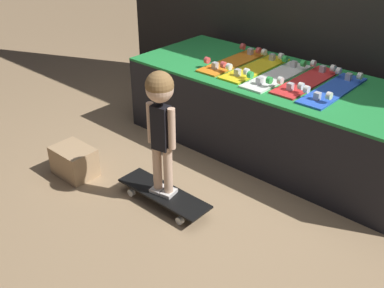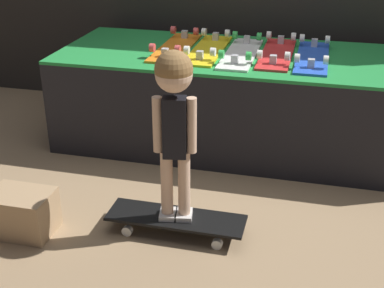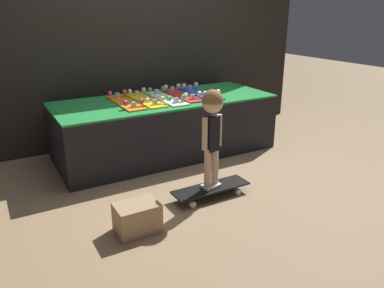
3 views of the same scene
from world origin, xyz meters
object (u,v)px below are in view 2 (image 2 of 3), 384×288
at_px(skateboard_on_floor, 176,219).
at_px(storage_box, 22,213).
at_px(skateboard_white_on_rack, 241,52).
at_px(child, 174,105).
at_px(skateboard_red_on_rack, 277,52).
at_px(skateboard_blue_on_rack, 313,56).
at_px(skateboard_yellow_on_rack, 208,49).
at_px(skateboard_orange_on_rack, 175,46).

distance_m(skateboard_on_floor, storage_box, 0.77).
distance_m(skateboard_white_on_rack, skateboard_on_floor, 1.26).
distance_m(skateboard_on_floor, child, 0.61).
height_order(skateboard_red_on_rack, skateboard_blue_on_rack, same).
distance_m(skateboard_yellow_on_rack, skateboard_white_on_rack, 0.23).
height_order(skateboard_red_on_rack, child, child).
bearing_deg(skateboard_white_on_rack, storage_box, -124.11).
distance_m(skateboard_yellow_on_rack, storage_box, 1.58).
distance_m(skateboard_orange_on_rack, skateboard_white_on_rack, 0.45).
xyz_separation_m(skateboard_on_floor, storage_box, (-0.75, -0.18, 0.04)).
xyz_separation_m(skateboard_blue_on_rack, child, (-0.57, -1.14, 0.05)).
distance_m(skateboard_red_on_rack, child, 1.22).
relative_size(skateboard_on_floor, child, 0.82).
distance_m(skateboard_orange_on_rack, child, 1.20).
height_order(skateboard_yellow_on_rack, skateboard_blue_on_rack, same).
distance_m(skateboard_orange_on_rack, skateboard_on_floor, 1.33).
height_order(skateboard_orange_on_rack, skateboard_on_floor, skateboard_orange_on_rack).
relative_size(skateboard_red_on_rack, child, 0.85).
bearing_deg(skateboard_white_on_rack, skateboard_red_on_rack, 13.08).
xyz_separation_m(skateboard_white_on_rack, child, (-0.13, -1.12, 0.05)).
bearing_deg(storage_box, child, 13.39).
relative_size(skateboard_yellow_on_rack, skateboard_blue_on_rack, 1.00).
relative_size(skateboard_orange_on_rack, child, 0.85).
xyz_separation_m(skateboard_yellow_on_rack, skateboard_on_floor, (0.10, -1.15, -0.57)).
bearing_deg(skateboard_on_floor, skateboard_red_on_rack, 73.39).
distance_m(skateboard_red_on_rack, storage_box, 1.82).
bearing_deg(skateboard_red_on_rack, child, -106.61).
height_order(skateboard_blue_on_rack, skateboard_on_floor, skateboard_blue_on_rack).
relative_size(skateboard_yellow_on_rack, storage_box, 2.32).
height_order(skateboard_red_on_rack, skateboard_on_floor, skateboard_red_on_rack).
relative_size(skateboard_blue_on_rack, skateboard_on_floor, 1.04).
xyz_separation_m(skateboard_white_on_rack, storage_box, (-0.88, -1.30, -0.53)).
height_order(skateboard_yellow_on_rack, skateboard_on_floor, skateboard_yellow_on_rack).
distance_m(skateboard_white_on_rack, child, 1.13).
bearing_deg(skateboard_red_on_rack, skateboard_blue_on_rack, -6.81).
bearing_deg(child, skateboard_red_on_rack, 63.29).
height_order(skateboard_yellow_on_rack, skateboard_white_on_rack, same).
distance_m(skateboard_yellow_on_rack, skateboard_red_on_rack, 0.44).
bearing_deg(skateboard_on_floor, skateboard_white_on_rack, 83.55).
height_order(skateboard_yellow_on_rack, child, child).
bearing_deg(skateboard_blue_on_rack, skateboard_orange_on_rack, 179.00).
xyz_separation_m(skateboard_red_on_rack, storage_box, (-1.10, -1.35, -0.53)).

